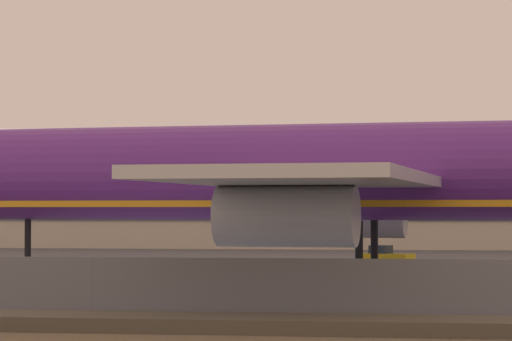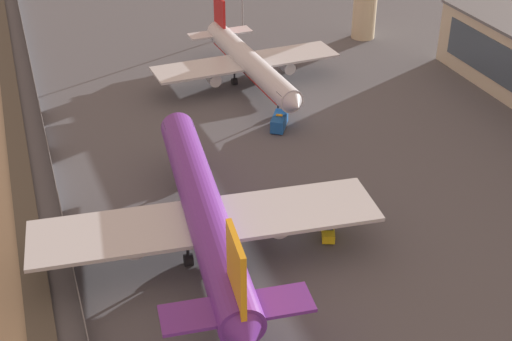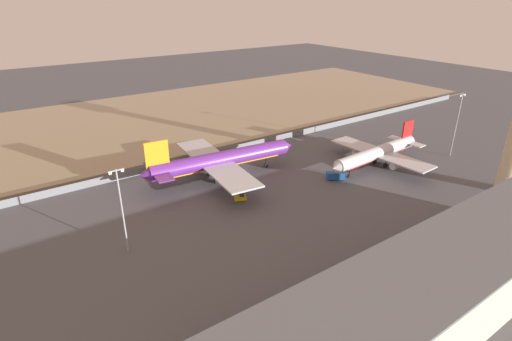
% 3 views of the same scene
% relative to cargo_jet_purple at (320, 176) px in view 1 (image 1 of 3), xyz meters
% --- Properties ---
extents(ground_plane, '(500.00, 500.00, 0.00)m').
position_rel_cargo_jet_purple_xyz_m(ground_plane, '(-7.18, -0.06, -5.72)').
color(ground_plane, '#4C4C51').
extents(shoreline_seawall, '(320.00, 3.00, 0.50)m').
position_rel_cargo_jet_purple_xyz_m(shoreline_seawall, '(-7.18, -20.56, -5.47)').
color(shoreline_seawall, '#474238').
rests_on(shoreline_seawall, ground).
extents(perimeter_fence, '(280.00, 0.10, 2.25)m').
position_rel_cargo_jet_purple_xyz_m(perimeter_fence, '(-7.18, -16.06, -4.60)').
color(perimeter_fence, slate).
rests_on(perimeter_fence, ground).
extents(cargo_jet_purple, '(49.23, 42.23, 14.98)m').
position_rel_cargo_jet_purple_xyz_m(cargo_jet_purple, '(0.00, 0.00, 0.00)').
color(cargo_jet_purple, '#602889').
rests_on(cargo_jet_purple, ground).
extents(baggage_tug, '(3.56, 2.66, 1.80)m').
position_rel_cargo_jet_purple_xyz_m(baggage_tug, '(2.73, 15.32, -4.91)').
color(baggage_tug, yellow).
rests_on(baggage_tug, ground).
extents(terminal_building, '(91.70, 17.19, 12.06)m').
position_rel_cargo_jet_purple_xyz_m(terminal_building, '(0.14, 69.04, 0.32)').
color(terminal_building, '#BCB299').
rests_on(terminal_building, ground).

